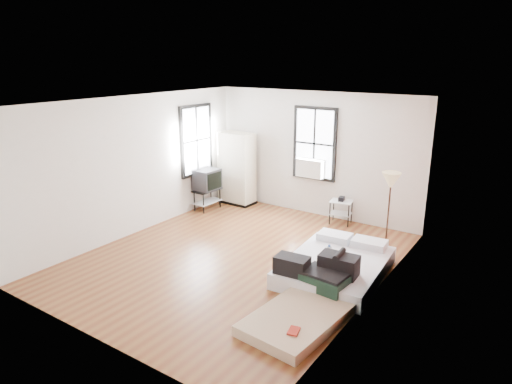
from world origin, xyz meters
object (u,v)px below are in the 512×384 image
Objects in this scene: mattress_main at (335,265)px; floor_lamp at (391,185)px; side_table at (341,206)px; tv_stand at (207,181)px; mattress_bare at (309,305)px; wardrobe at (237,169)px.

floor_lamp is (0.40, 1.37, 1.13)m from mattress_main.
side_table is (-0.93, 2.34, 0.23)m from mattress_main.
tv_stand is (-4.36, 0.09, -0.61)m from floor_lamp.
mattress_bare is (0.20, -1.28, -0.06)m from mattress_main.
wardrobe is at bearing 144.01° from mattress_main.
wardrobe is at bearing -178.54° from side_table.
side_table is at bearing 3.15° from wardrobe.
side_table is (-1.13, 3.62, 0.28)m from mattress_bare.
side_table is at bearing 143.84° from floor_lamp.
mattress_bare is 5.31m from wardrobe.
mattress_bare is at bearing -85.64° from mattress_main.
mattress_bare is 1.13× the size of wardrobe.
wardrobe is 1.79× the size of tv_stand.
wardrobe is at bearing 142.68° from mattress_bare.
mattress_main is 4.38m from wardrobe.
floor_lamp reaches higher than side_table.
tv_stand is (-3.96, 1.46, 0.52)m from mattress_main.
side_table is 0.62× the size of tv_stand.
side_table is 1.88m from floor_lamp.
floor_lamp is (0.20, 2.65, 1.19)m from mattress_bare.
wardrobe is at bearing 167.53° from floor_lamp.
side_table is at bearing 107.39° from mattress_main.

